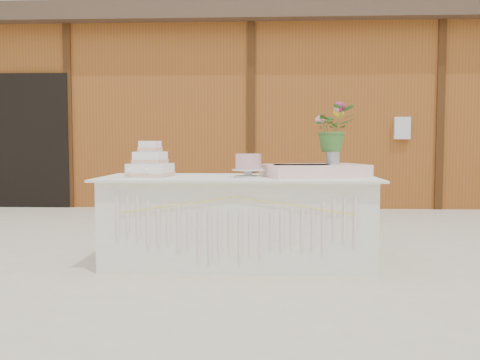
{
  "coord_description": "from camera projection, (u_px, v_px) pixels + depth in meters",
  "views": [
    {
      "loc": [
        0.24,
        -4.67,
        1.07
      ],
      "look_at": [
        0.0,
        0.3,
        0.72
      ],
      "focal_mm": 40.0,
      "sensor_mm": 36.0,
      "label": 1
    }
  ],
  "objects": [
    {
      "name": "ground",
      "position": [
        238.0,
        263.0,
        4.74
      ],
      "size": [
        80.0,
        80.0,
        0.0
      ],
      "primitive_type": "plane",
      "color": "beige",
      "rests_on": "ground"
    },
    {
      "name": "barn",
      "position": [
        254.0,
        112.0,
        10.6
      ],
      "size": [
        12.6,
        4.6,
        3.3
      ],
      "color": "brown",
      "rests_on": "ground"
    },
    {
      "name": "cake_table",
      "position": [
        238.0,
        220.0,
        4.71
      ],
      "size": [
        2.4,
        1.0,
        0.77
      ],
      "color": "white",
      "rests_on": "ground"
    },
    {
      "name": "wedding_cake",
      "position": [
        150.0,
        165.0,
        4.69
      ],
      "size": [
        0.4,
        0.4,
        0.31
      ],
      "rotation": [
        0.0,
        0.0,
        -0.15
      ],
      "color": "white",
      "rests_on": "cake_table"
    },
    {
      "name": "pink_cake_stand",
      "position": [
        248.0,
        164.0,
        4.59
      ],
      "size": [
        0.28,
        0.28,
        0.2
      ],
      "color": "silver",
      "rests_on": "cake_table"
    },
    {
      "name": "satin_runner",
      "position": [
        315.0,
        171.0,
        4.67
      ],
      "size": [
        0.98,
        0.75,
        0.11
      ],
      "primitive_type": "cube",
      "rotation": [
        0.0,
        0.0,
        0.33
      ],
      "color": "#FFCFCD",
      "rests_on": "cake_table"
    },
    {
      "name": "flower_vase",
      "position": [
        333.0,
        155.0,
        4.63
      ],
      "size": [
        0.12,
        0.12,
        0.16
      ],
      "primitive_type": "cylinder",
      "color": "silver",
      "rests_on": "satin_runner"
    },
    {
      "name": "bouquet",
      "position": [
        333.0,
        123.0,
        4.62
      ],
      "size": [
        0.4,
        0.35,
        0.4
      ],
      "primitive_type": "imported",
      "rotation": [
        0.0,
        0.0,
        0.12
      ],
      "color": "#396D2B",
      "rests_on": "flower_vase"
    },
    {
      "name": "loose_flowers",
      "position": [
        131.0,
        174.0,
        4.87
      ],
      "size": [
        0.17,
        0.38,
        0.02
      ],
      "primitive_type": null,
      "rotation": [
        0.0,
        0.0,
        0.04
      ],
      "color": "#CE7E8D",
      "rests_on": "cake_table"
    }
  ]
}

